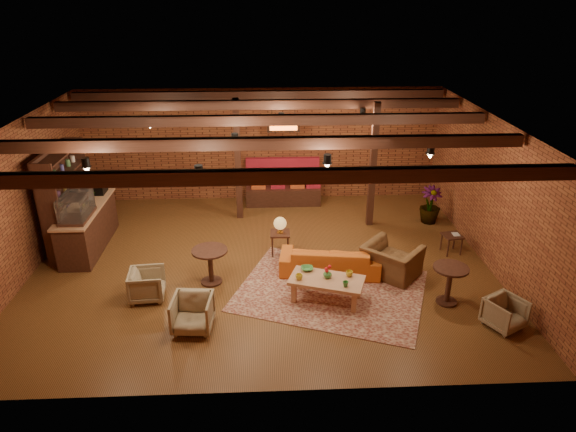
{
  "coord_description": "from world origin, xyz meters",
  "views": [
    {
      "loc": [
        0.1,
        -10.12,
        5.7
      ],
      "look_at": [
        0.58,
        0.2,
        1.08
      ],
      "focal_mm": 32.0,
      "sensor_mm": 36.0,
      "label": 1
    }
  ],
  "objects_px": {
    "sofa": "(330,259)",
    "side_table_lamp": "(280,226)",
    "armchair_right": "(392,256)",
    "side_table_book": "(452,236)",
    "round_table_left": "(210,260)",
    "plant_tall": "(435,169)",
    "armchair_far": "(505,312)",
    "armchair_a": "(147,283)",
    "coffee_table": "(326,281)",
    "armchair_b": "(192,312)",
    "round_table_right": "(450,279)"
  },
  "relations": [
    {
      "from": "armchair_far",
      "to": "plant_tall",
      "type": "height_order",
      "value": "plant_tall"
    },
    {
      "from": "armchair_far",
      "to": "sofa",
      "type": "bearing_deg",
      "value": 115.21
    },
    {
      "from": "coffee_table",
      "to": "side_table_lamp",
      "type": "distance_m",
      "value": 2.16
    },
    {
      "from": "side_table_book",
      "to": "armchair_a",
      "type": "bearing_deg",
      "value": -166.45
    },
    {
      "from": "sofa",
      "to": "round_table_left",
      "type": "distance_m",
      "value": 2.57
    },
    {
      "from": "side_table_book",
      "to": "armchair_far",
      "type": "bearing_deg",
      "value": -90.0
    },
    {
      "from": "armchair_a",
      "to": "round_table_right",
      "type": "distance_m",
      "value": 5.93
    },
    {
      "from": "armchair_b",
      "to": "plant_tall",
      "type": "xyz_separation_m",
      "value": [
        5.66,
        4.39,
        1.11
      ]
    },
    {
      "from": "coffee_table",
      "to": "side_table_lamp",
      "type": "height_order",
      "value": "side_table_lamp"
    },
    {
      "from": "round_table_right",
      "to": "plant_tall",
      "type": "xyz_separation_m",
      "value": [
        0.77,
        3.77,
        0.94
      ]
    },
    {
      "from": "side_table_lamp",
      "to": "armchair_right",
      "type": "height_order",
      "value": "armchair_right"
    },
    {
      "from": "armchair_far",
      "to": "round_table_left",
      "type": "bearing_deg",
      "value": 132.67
    },
    {
      "from": "armchair_a",
      "to": "plant_tall",
      "type": "xyz_separation_m",
      "value": [
        6.68,
        3.33,
        1.13
      ]
    },
    {
      "from": "side_table_lamp",
      "to": "coffee_table",
      "type": "bearing_deg",
      "value": -67.1
    },
    {
      "from": "round_table_right",
      "to": "armchair_far",
      "type": "xyz_separation_m",
      "value": [
        0.77,
        -0.82,
        -0.22
      ]
    },
    {
      "from": "side_table_book",
      "to": "armchair_b",
      "type": "bearing_deg",
      "value": -154.79
    },
    {
      "from": "side_table_lamp",
      "to": "armchair_a",
      "type": "relative_size",
      "value": 1.37
    },
    {
      "from": "sofa",
      "to": "plant_tall",
      "type": "xyz_separation_m",
      "value": [
        2.94,
        2.49,
        1.16
      ]
    },
    {
      "from": "armchair_far",
      "to": "plant_tall",
      "type": "distance_m",
      "value": 4.73
    },
    {
      "from": "side_table_book",
      "to": "armchair_far",
      "type": "height_order",
      "value": "armchair_far"
    },
    {
      "from": "sofa",
      "to": "armchair_far",
      "type": "distance_m",
      "value": 3.61
    },
    {
      "from": "sofa",
      "to": "side_table_lamp",
      "type": "bearing_deg",
      "value": -32.73
    },
    {
      "from": "armchair_b",
      "to": "side_table_book",
      "type": "relative_size",
      "value": 1.5
    },
    {
      "from": "armchair_right",
      "to": "armchair_far",
      "type": "xyz_separation_m",
      "value": [
        1.65,
        -1.89,
        -0.17
      ]
    },
    {
      "from": "sofa",
      "to": "side_table_lamp",
      "type": "height_order",
      "value": "side_table_lamp"
    },
    {
      "from": "armchair_right",
      "to": "sofa",
      "type": "bearing_deg",
      "value": 32.51
    },
    {
      "from": "round_table_left",
      "to": "plant_tall",
      "type": "relative_size",
      "value": 0.26
    },
    {
      "from": "sofa",
      "to": "side_table_book",
      "type": "xyz_separation_m",
      "value": [
        2.94,
        0.76,
        0.11
      ]
    },
    {
      "from": "coffee_table",
      "to": "armchair_a",
      "type": "xyz_separation_m",
      "value": [
        -3.53,
        0.24,
        -0.09
      ]
    },
    {
      "from": "sofa",
      "to": "armchair_b",
      "type": "bearing_deg",
      "value": 42.59
    },
    {
      "from": "coffee_table",
      "to": "armchair_b",
      "type": "relative_size",
      "value": 2.19
    },
    {
      "from": "round_table_left",
      "to": "armchair_right",
      "type": "height_order",
      "value": "armchair_right"
    },
    {
      "from": "side_table_lamp",
      "to": "armchair_a",
      "type": "bearing_deg",
      "value": -147.15
    },
    {
      "from": "round_table_left",
      "to": "armchair_far",
      "type": "bearing_deg",
      "value": -18.18
    },
    {
      "from": "side_table_lamp",
      "to": "armchair_far",
      "type": "xyz_separation_m",
      "value": [
        3.99,
        -3.0,
        -0.39
      ]
    },
    {
      "from": "round_table_left",
      "to": "armchair_right",
      "type": "relative_size",
      "value": 0.7
    },
    {
      "from": "armchair_b",
      "to": "side_table_book",
      "type": "height_order",
      "value": "armchair_b"
    },
    {
      "from": "sofa",
      "to": "armchair_far",
      "type": "relative_size",
      "value": 3.39
    },
    {
      "from": "round_table_right",
      "to": "armchair_far",
      "type": "distance_m",
      "value": 1.15
    },
    {
      "from": "side_table_lamp",
      "to": "round_table_left",
      "type": "height_order",
      "value": "side_table_lamp"
    },
    {
      "from": "armchair_b",
      "to": "coffee_table",
      "type": "bearing_deg",
      "value": 22.66
    },
    {
      "from": "sofa",
      "to": "round_table_right",
      "type": "distance_m",
      "value": 2.52
    },
    {
      "from": "side_table_lamp",
      "to": "armchair_b",
      "type": "height_order",
      "value": "side_table_lamp"
    },
    {
      "from": "armchair_b",
      "to": "side_table_book",
      "type": "distance_m",
      "value": 6.25
    },
    {
      "from": "round_table_right",
      "to": "armchair_far",
      "type": "bearing_deg",
      "value": -46.62
    },
    {
      "from": "armchair_right",
      "to": "plant_tall",
      "type": "height_order",
      "value": "plant_tall"
    },
    {
      "from": "armchair_b",
      "to": "round_table_left",
      "type": "bearing_deg",
      "value": 88.09
    },
    {
      "from": "armchair_right",
      "to": "side_table_book",
      "type": "bearing_deg",
      "value": -107.47
    },
    {
      "from": "coffee_table",
      "to": "armchair_b",
      "type": "distance_m",
      "value": 2.64
    },
    {
      "from": "coffee_table",
      "to": "armchair_right",
      "type": "relative_size",
      "value": 1.43
    }
  ]
}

